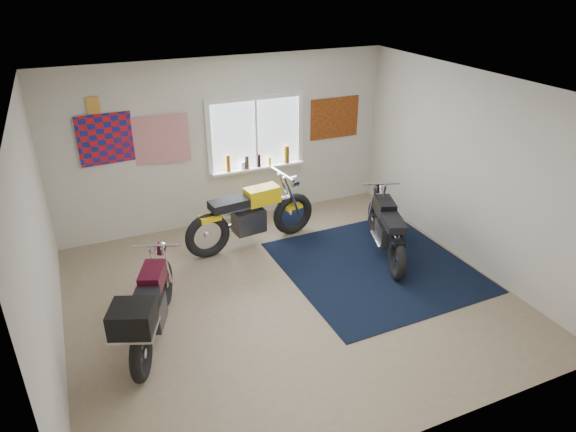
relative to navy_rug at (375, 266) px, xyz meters
name	(u,v)px	position (x,y,z in m)	size (l,w,h in m)	color
ground	(289,296)	(-1.43, -0.16, -0.01)	(5.50, 5.50, 0.00)	#9E896B
room_shell	(289,180)	(-1.43, -0.16, 1.63)	(5.50, 5.50, 5.50)	white
navy_rug	(375,266)	(0.00, 0.00, 0.00)	(2.50, 2.60, 0.01)	black
window_assembly	(256,139)	(-0.93, 2.31, 1.36)	(1.66, 0.17, 1.26)	white
oil_bottles	(260,159)	(-0.89, 2.24, 1.02)	(1.11, 0.09, 0.30)	#985316
flag_display	(93,105)	(-3.33, 2.32, 2.14)	(1.60, 0.10, 1.17)	red
triumph_poster	(335,118)	(0.52, 2.32, 1.54)	(0.90, 0.03, 0.70)	#A54C14
yellow_triumph	(251,217)	(-1.40, 1.34, 0.47)	(2.16, 0.65, 1.09)	black
black_chrome_bike	(386,229)	(0.31, 0.25, 0.42)	(0.80, 1.82, 0.97)	black
maroon_tourer	(149,309)	(-3.24, -0.42, 0.50)	(0.99, 1.85, 0.97)	black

